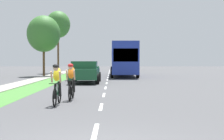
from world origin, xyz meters
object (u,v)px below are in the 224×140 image
sedan_black (123,66)px  street_tree_near (45,34)px  pickup_dark_green (87,72)px  street_tree_far (60,25)px  cyclist_trailing (73,81)px  bus_blue (125,58)px  cyclist_lead (59,84)px

sedan_black → street_tree_near: size_ratio=0.67×
pickup_dark_green → street_tree_far: 19.02m
cyclist_trailing → sedan_black: cyclist_trailing is taller
sedan_black → bus_blue: bearing=-90.9°
cyclist_lead → sedan_black: cyclist_lead is taller
bus_blue → street_tree_far: (-8.28, 7.14, 4.35)m
pickup_dark_green → street_tree_near: street_tree_near is taller
bus_blue → sedan_black: (0.30, 18.19, -1.21)m
cyclist_trailing → bus_blue: 20.90m
cyclist_trailing → bus_blue: bearing=81.7°
pickup_dark_green → cyclist_lead: bearing=-90.4°
cyclist_trailing → pickup_dark_green: size_ratio=0.34×
sedan_black → cyclist_trailing: bearing=-94.9°
cyclist_trailing → sedan_black: (3.30, 38.84, -0.04)m
cyclist_lead → street_tree_far: 30.32m
cyclist_trailing → bus_blue: (3.01, 20.65, 1.17)m
pickup_dark_green → street_tree_far: street_tree_far is taller
cyclist_trailing → pickup_dark_green: 10.30m
cyclist_lead → bus_blue: size_ratio=0.15×
cyclist_trailing → street_tree_near: 21.02m
pickup_dark_green → street_tree_near: (-5.22, 9.66, 3.67)m
bus_blue → street_tree_far: street_tree_far is taller
sedan_black → street_tree_far: bearing=-127.9°
pickup_dark_green → sedan_black: bearing=82.9°
street_tree_far → street_tree_near: bearing=-91.5°
cyclist_lead → pickup_dark_green: bearing=89.6°
bus_blue → street_tree_near: street_tree_near is taller
bus_blue → street_tree_far: size_ratio=1.43×
pickup_dark_green → sedan_black: (3.57, 28.54, -0.06)m
bus_blue → sedan_black: bearing=89.1°
cyclist_lead → street_tree_far: size_ratio=0.21×
sedan_black → street_tree_near: (-8.79, -18.88, 3.73)m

